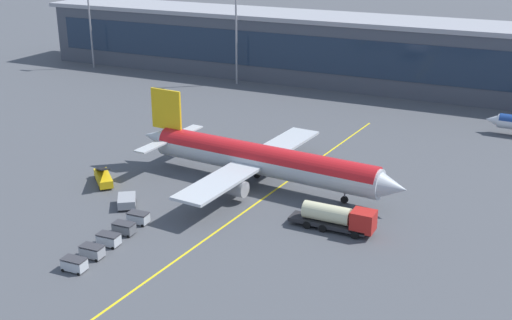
{
  "coord_description": "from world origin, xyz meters",
  "views": [
    {
      "loc": [
        37.1,
        -73.29,
        36.02
      ],
      "look_at": [
        0.2,
        3.39,
        4.5
      ],
      "focal_mm": 45.46,
      "sensor_mm": 36.0,
      "label": 1
    }
  ],
  "objects_px": {
    "main_airliner": "(262,160)",
    "baggage_cart_2": "(109,239)",
    "pushback_tug": "(127,201)",
    "baggage_cart_4": "(138,218)",
    "baggage_cart_0": "(74,264)",
    "baggage_cart_3": "(124,228)",
    "fuel_tanker": "(338,218)",
    "belt_loader": "(103,177)",
    "baggage_cart_1": "(92,251)"
  },
  "relations": [
    {
      "from": "main_airliner",
      "to": "baggage_cart_4",
      "type": "bearing_deg",
      "value": -115.06
    },
    {
      "from": "baggage_cart_2",
      "to": "baggage_cart_0",
      "type": "bearing_deg",
      "value": -87.19
    },
    {
      "from": "baggage_cart_1",
      "to": "baggage_cart_2",
      "type": "distance_m",
      "value": 3.2
    },
    {
      "from": "baggage_cart_0",
      "to": "baggage_cart_3",
      "type": "distance_m",
      "value": 9.6
    },
    {
      "from": "belt_loader",
      "to": "pushback_tug",
      "type": "height_order",
      "value": "belt_loader"
    },
    {
      "from": "baggage_cart_2",
      "to": "belt_loader",
      "type": "bearing_deg",
      "value": 129.92
    },
    {
      "from": "main_airliner",
      "to": "belt_loader",
      "type": "bearing_deg",
      "value": -155.2
    },
    {
      "from": "main_airliner",
      "to": "pushback_tug",
      "type": "bearing_deg",
      "value": -131.2
    },
    {
      "from": "baggage_cart_3",
      "to": "baggage_cart_1",
      "type": "bearing_deg",
      "value": -87.19
    },
    {
      "from": "baggage_cart_4",
      "to": "belt_loader",
      "type": "bearing_deg",
      "value": 144.76
    },
    {
      "from": "belt_loader",
      "to": "pushback_tug",
      "type": "xyz_separation_m",
      "value": [
        7.93,
        -5.15,
        -0.14
      ]
    },
    {
      "from": "fuel_tanker",
      "to": "baggage_cart_1",
      "type": "relative_size",
      "value": 3.97
    },
    {
      "from": "main_airliner",
      "to": "belt_loader",
      "type": "xyz_separation_m",
      "value": [
        -20.9,
        -9.66,
        -2.87
      ]
    },
    {
      "from": "belt_loader",
      "to": "baggage_cart_2",
      "type": "distance_m",
      "value": 19.68
    },
    {
      "from": "baggage_cart_2",
      "to": "baggage_cart_3",
      "type": "bearing_deg",
      "value": 92.81
    },
    {
      "from": "fuel_tanker",
      "to": "baggage_cart_0",
      "type": "xyz_separation_m",
      "value": [
        -22.73,
        -21.79,
        -0.96
      ]
    },
    {
      "from": "fuel_tanker",
      "to": "pushback_tug",
      "type": "relative_size",
      "value": 2.44
    },
    {
      "from": "fuel_tanker",
      "to": "baggage_cart_2",
      "type": "distance_m",
      "value": 27.72
    },
    {
      "from": "belt_loader",
      "to": "baggage_cart_1",
      "type": "height_order",
      "value": "belt_loader"
    },
    {
      "from": "main_airliner",
      "to": "baggage_cart_4",
      "type": "height_order",
      "value": "main_airliner"
    },
    {
      "from": "main_airliner",
      "to": "fuel_tanker",
      "type": "bearing_deg",
      "value": -32.35
    },
    {
      "from": "fuel_tanker",
      "to": "baggage_cart_2",
      "type": "relative_size",
      "value": 3.97
    },
    {
      "from": "baggage_cart_3",
      "to": "baggage_cart_4",
      "type": "relative_size",
      "value": 1.0
    },
    {
      "from": "belt_loader",
      "to": "baggage_cart_3",
      "type": "bearing_deg",
      "value": -43.65
    },
    {
      "from": "pushback_tug",
      "to": "baggage_cart_4",
      "type": "xyz_separation_m",
      "value": [
        4.38,
        -3.55,
        -0.07
      ]
    },
    {
      "from": "pushback_tug",
      "to": "baggage_cart_1",
      "type": "relative_size",
      "value": 1.63
    },
    {
      "from": "main_airliner",
      "to": "belt_loader",
      "type": "height_order",
      "value": "main_airliner"
    },
    {
      "from": "main_airliner",
      "to": "baggage_cart_2",
      "type": "distance_m",
      "value": 26.28
    },
    {
      "from": "main_airliner",
      "to": "baggage_cart_2",
      "type": "xyz_separation_m",
      "value": [
        -8.27,
        -24.75,
        -3.08
      ]
    },
    {
      "from": "pushback_tug",
      "to": "baggage_cart_2",
      "type": "bearing_deg",
      "value": -64.71
    },
    {
      "from": "fuel_tanker",
      "to": "belt_loader",
      "type": "xyz_separation_m",
      "value": [
        -35.67,
        -0.3,
        -0.76
      ]
    },
    {
      "from": "pushback_tug",
      "to": "baggage_cart_0",
      "type": "bearing_deg",
      "value": -72.95
    },
    {
      "from": "baggage_cart_0",
      "to": "pushback_tug",
      "type": "bearing_deg",
      "value": 107.05
    },
    {
      "from": "fuel_tanker",
      "to": "pushback_tug",
      "type": "height_order",
      "value": "fuel_tanker"
    },
    {
      "from": "baggage_cart_1",
      "to": "baggage_cart_2",
      "type": "bearing_deg",
      "value": 92.81
    },
    {
      "from": "main_airliner",
      "to": "baggage_cart_1",
      "type": "bearing_deg",
      "value": -106.19
    },
    {
      "from": "belt_loader",
      "to": "baggage_cart_3",
      "type": "relative_size",
      "value": 2.18
    },
    {
      "from": "baggage_cart_0",
      "to": "baggage_cart_2",
      "type": "distance_m",
      "value": 6.4
    },
    {
      "from": "main_airliner",
      "to": "baggage_cart_4",
      "type": "xyz_separation_m",
      "value": [
        -8.58,
        -18.36,
        -3.08
      ]
    },
    {
      "from": "baggage_cart_4",
      "to": "baggage_cart_0",
      "type": "bearing_deg",
      "value": -87.19
    },
    {
      "from": "baggage_cart_0",
      "to": "baggage_cart_1",
      "type": "relative_size",
      "value": 1.0
    },
    {
      "from": "fuel_tanker",
      "to": "baggage_cart_1",
      "type": "bearing_deg",
      "value": -140.91
    },
    {
      "from": "belt_loader",
      "to": "baggage_cart_4",
      "type": "height_order",
      "value": "belt_loader"
    },
    {
      "from": "baggage_cart_0",
      "to": "baggage_cart_4",
      "type": "bearing_deg",
      "value": 92.81
    },
    {
      "from": "main_airliner",
      "to": "baggage_cart_1",
      "type": "distance_m",
      "value": 29.26
    },
    {
      "from": "fuel_tanker",
      "to": "belt_loader",
      "type": "relative_size",
      "value": 1.82
    },
    {
      "from": "belt_loader",
      "to": "baggage_cart_4",
      "type": "relative_size",
      "value": 2.18
    },
    {
      "from": "baggage_cart_0",
      "to": "baggage_cart_4",
      "type": "height_order",
      "value": "same"
    },
    {
      "from": "fuel_tanker",
      "to": "baggage_cart_4",
      "type": "distance_m",
      "value": 25.05
    },
    {
      "from": "fuel_tanker",
      "to": "baggage_cart_3",
      "type": "bearing_deg",
      "value": -152.26
    }
  ]
}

